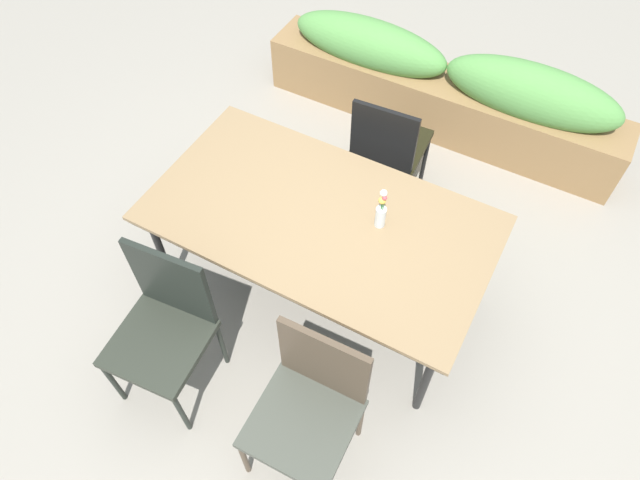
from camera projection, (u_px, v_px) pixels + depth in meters
The scene contains 7 objects.
ground_plane at pixel (332, 288), 3.58m from camera, with size 12.00×12.00×0.00m, color gray.
dining_table at pixel (320, 222), 3.05m from camera, with size 1.85×1.02×0.71m.
chair_far_side at pixel (388, 144), 3.60m from camera, with size 0.46×0.46×0.90m.
chair_near_right at pixel (310, 402), 2.62m from camera, with size 0.48×0.48×0.91m.
chair_near_left at pixel (165, 322), 2.84m from camera, with size 0.50×0.50×0.96m.
flower_vase at pixel (381, 212), 2.90m from camera, with size 0.06×0.06×0.26m.
planter_box at pixel (444, 89), 4.19m from camera, with size 2.72×0.41×0.75m.
Camera 1 is at (0.84, -1.68, 3.06)m, focal length 31.82 mm.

